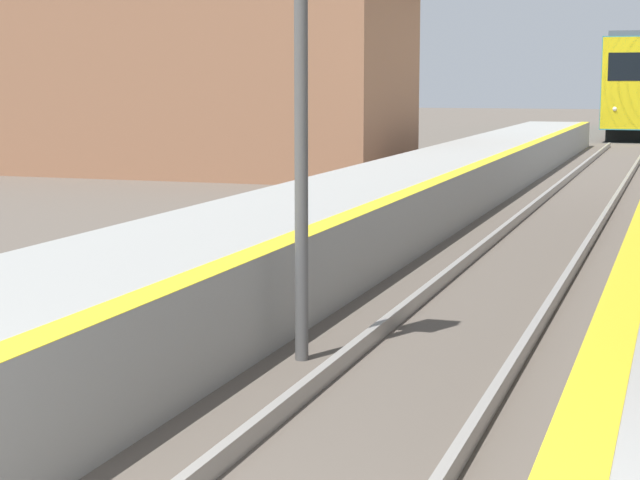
{
  "coord_description": "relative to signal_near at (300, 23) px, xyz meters",
  "views": [
    {
      "loc": [
        2.02,
        -2.95,
        2.48
      ],
      "look_at": [
        -3.15,
        12.23,
        0.11
      ],
      "focal_mm": 60.0,
      "sensor_mm": 36.0,
      "label": 1
    }
  ],
  "objects": [
    {
      "name": "station_building",
      "position": [
        -10.29,
        18.18,
        -0.28
      ],
      "size": [
        13.25,
        5.81,
        5.38
      ],
      "color": "#9E6B4C",
      "rests_on": "ground"
    },
    {
      "name": "signal_near",
      "position": [
        0.0,
        0.0,
        0.0
      ],
      "size": [
        0.36,
        0.31,
        4.26
      ],
      "color": "#595959",
      "rests_on": "ground"
    }
  ]
}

